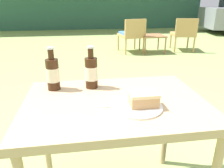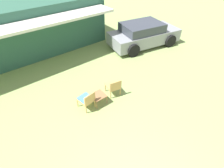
{
  "view_description": "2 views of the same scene",
  "coord_description": "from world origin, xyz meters",
  "views": [
    {
      "loc": [
        -0.16,
        -0.98,
        1.16
      ],
      "look_at": [
        0.0,
        0.1,
        0.73
      ],
      "focal_mm": 35.0,
      "sensor_mm": 36.0,
      "label": 1
    },
    {
      "loc": [
        -1.06,
        -0.26,
        4.93
      ],
      "look_at": [
        1.95,
        3.62,
        0.9
      ],
      "focal_mm": 28.0,
      "sensor_mm": 36.0,
      "label": 2
    }
  ],
  "objects": [
    {
      "name": "cabin_building",
      "position": [
        -0.05,
        10.18,
        1.32
      ],
      "size": [
        10.17,
        4.97,
        2.62
      ],
      "color": "#2D5B47",
      "rests_on": "ground_plane"
    },
    {
      "name": "parked_car",
      "position": [
        6.42,
        6.35,
        0.67
      ],
      "size": [
        4.4,
        2.59,
        1.37
      ],
      "rotation": [
        0.0,
        0.0,
        -0.19
      ],
      "color": "gray",
      "rests_on": "ground_plane"
    },
    {
      "name": "wicker_chair_cushioned",
      "position": [
        1.03,
        3.95,
        0.44
      ],
      "size": [
        0.58,
        0.63,
        0.77
      ],
      "rotation": [
        0.0,
        0.0,
        3.31
      ],
      "color": "tan",
      "rests_on": "ground_plane"
    },
    {
      "name": "wicker_chair_plain",
      "position": [
        2.27,
        3.93,
        0.43
      ],
      "size": [
        0.59,
        0.64,
        0.77
      ],
      "rotation": [
        0.0,
        0.0,
        2.95
      ],
      "color": "tan",
      "rests_on": "ground_plane"
    },
    {
      "name": "garden_side_table",
      "position": [
        1.51,
        3.9,
        0.35
      ],
      "size": [
        0.52,
        0.52,
        0.4
      ],
      "color": "#996B42",
      "rests_on": "ground_plane"
    }
  ]
}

